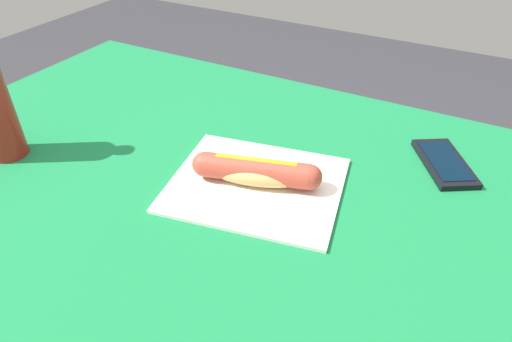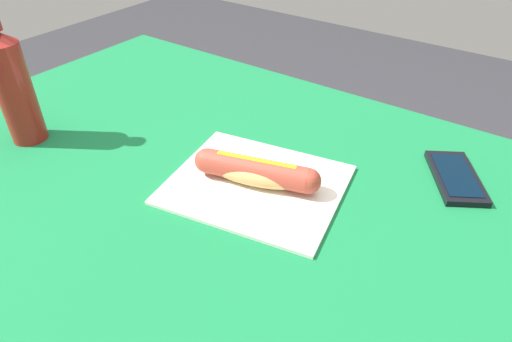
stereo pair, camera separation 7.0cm
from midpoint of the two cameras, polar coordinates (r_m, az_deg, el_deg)
name	(u,v)px [view 2 (the right image)]	position (r m, az deg, el deg)	size (l,w,h in m)	color
dining_table	(213,241)	(0.82, -3.08, -9.00)	(1.22, 0.86, 0.76)	brown
paper_wrapper	(256,184)	(0.72, 2.80, -1.84)	(0.27, 0.23, 0.01)	silver
hot_dog	(256,171)	(0.70, 2.86, -0.16)	(0.20, 0.09, 0.05)	tan
cell_phone	(456,177)	(0.81, 26.48, -0.80)	(0.13, 0.15, 0.01)	black
soda_bottle	(13,86)	(0.88, -26.67, 9.65)	(0.06, 0.06, 0.24)	maroon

